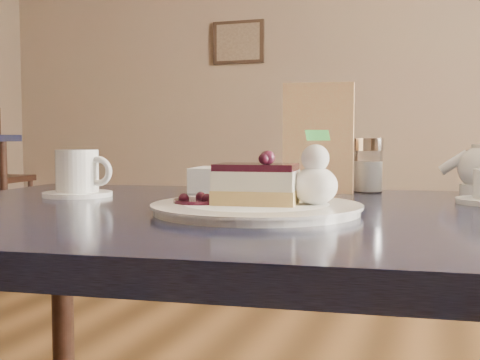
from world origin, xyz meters
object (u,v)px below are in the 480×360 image
(main_table, at_px, (263,259))
(coffee_set, at_px, (78,176))
(cheesecake_slice, at_px, (256,184))
(dessert_plate, at_px, (256,209))

(main_table, height_order, coffee_set, coffee_set)
(cheesecake_slice, distance_m, coffee_set, 0.39)
(dessert_plate, bearing_deg, cheesecake_slice, 0.00)
(dessert_plate, relative_size, cheesecake_slice, 2.36)
(dessert_plate, height_order, coffee_set, coffee_set)
(main_table, xyz_separation_m, coffee_set, (-0.36, 0.08, 0.11))
(dessert_plate, relative_size, coffee_set, 2.17)
(main_table, bearing_deg, dessert_plate, -90.00)
(main_table, relative_size, coffee_set, 9.14)
(coffee_set, bearing_deg, dessert_plate, -18.82)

